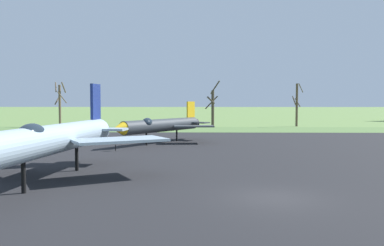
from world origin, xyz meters
The scene contains 9 objects.
ground_plane centered at (0.00, 0.00, 0.00)m, with size 600.00×600.00×0.00m, color #607F42.
asphalt_apron centered at (0.00, 14.09, 0.03)m, with size 104.80×46.96×0.05m, color black.
grass_verge_strip centered at (0.00, 43.57, 0.03)m, with size 164.80×12.00×0.06m, color #54733C.
jet_fighter_front_right centered at (-7.46, 23.15, 1.94)m, with size 9.73×12.41×4.36m.
info_placard_front_right centered at (-10.79, 16.68, 0.59)m, with size 0.64×0.28×0.90m.
jet_fighter_rear_center centered at (-11.37, 3.23, 2.35)m, with size 12.32×16.86×5.59m.
bare_tree_far_left centered at (-27.66, 50.16, 4.10)m, with size 2.16×2.07×7.70m.
bare_tree_left_of_center centered at (-1.42, 50.69, 3.59)m, with size 2.63×2.43×7.98m.
bare_tree_center centered at (13.31, 52.47, 3.89)m, with size 1.89×1.58×7.49m.
Camera 1 is at (-3.23, -17.82, 4.36)m, focal length 37.42 mm.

